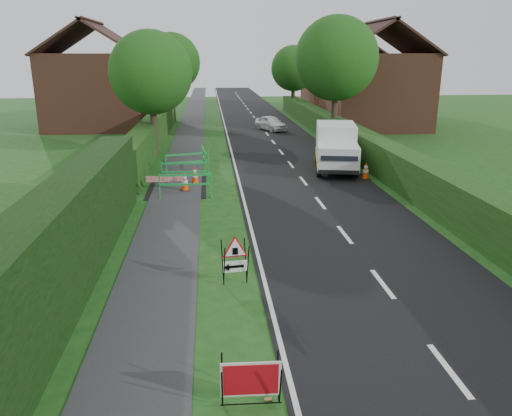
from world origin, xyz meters
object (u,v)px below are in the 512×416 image
red_rect_sign (251,380)px  triangle_sign (234,256)px  works_van (336,146)px  hatchback_car (271,123)px

red_rect_sign → triangle_sign: bearing=92.0°
triangle_sign → works_van: (5.60, 12.40, 0.40)m
red_rect_sign → hatchback_car: bearing=83.9°
red_rect_sign → triangle_sign: triangle_sign is taller
works_van → triangle_sign: bearing=-103.5°
red_rect_sign → works_van: bearing=73.2°
works_van → hatchback_car: 13.71m
triangle_sign → hatchback_car: size_ratio=0.33×
triangle_sign → works_van: bearing=58.3°
red_rect_sign → works_van: works_van is taller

